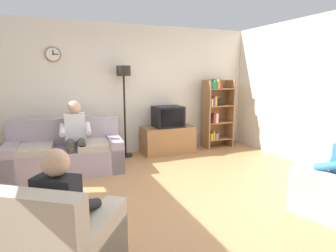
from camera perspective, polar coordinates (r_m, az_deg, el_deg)
ground_plane at (r=4.02m, az=2.38°, el=-14.45°), size 12.00×12.00×0.00m
back_wall_assembly at (r=6.17m, az=-8.06°, el=7.13°), size 6.20×0.17×2.70m
couch at (r=5.30m, az=-19.73°, el=-5.29°), size 1.96×1.02×0.90m
tv_stand at (r=6.17m, az=-0.07°, el=-2.75°), size 1.10×0.56×0.58m
tv at (r=6.05m, az=0.01°, el=1.90°), size 0.60×0.49×0.44m
bookshelf at (r=6.70m, az=9.52°, el=2.77°), size 0.68×0.36×1.58m
floor_lamp at (r=5.83m, az=-8.80°, el=7.90°), size 0.28×0.28×1.85m
armchair_near_window at (r=2.68m, az=-20.56°, el=-21.75°), size 1.16×1.18×0.90m
person_on_couch at (r=5.12m, az=-18.00°, el=-1.29°), size 0.53×0.56×1.24m
person_in_left_armchair at (r=2.59m, az=-19.91°, el=-14.88°), size 0.61×0.64×1.12m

